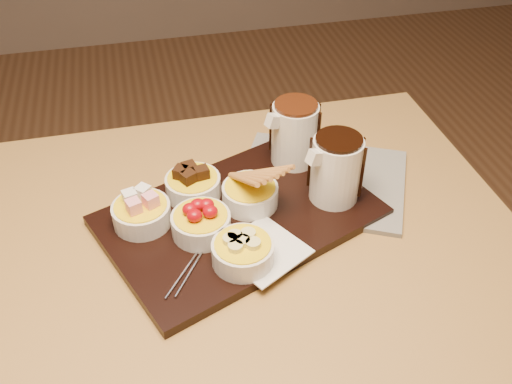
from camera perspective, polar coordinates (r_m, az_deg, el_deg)
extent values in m
cube|color=#A2793C|center=(0.99, -7.67, -6.51)|extent=(1.20, 0.80, 0.04)
cylinder|color=#A2793C|center=(1.60, 11.47, -3.99)|extent=(0.06, 0.06, 0.71)
cube|color=black|center=(1.01, -1.66, -2.48)|extent=(0.54, 0.45, 0.02)
cube|color=white|center=(0.94, 0.74, -5.83)|extent=(0.16, 0.16, 0.00)
cylinder|color=silver|center=(0.99, -11.35, -2.20)|extent=(0.10, 0.10, 0.04)
cylinder|color=silver|center=(1.04, -6.30, 0.56)|extent=(0.10, 0.10, 0.04)
cylinder|color=silver|center=(0.96, -5.50, -3.23)|extent=(0.10, 0.10, 0.04)
cylinder|color=silver|center=(1.01, -0.59, -0.33)|extent=(0.10, 0.10, 0.04)
cylinder|color=silver|center=(0.91, -1.32, -6.09)|extent=(0.10, 0.10, 0.04)
cylinder|color=silver|center=(1.01, 7.99, 2.23)|extent=(0.11, 0.11, 0.12)
cylinder|color=silver|center=(1.09, 3.88, 5.80)|extent=(0.11, 0.11, 0.12)
cube|color=beige|center=(1.10, 6.57, 1.23)|extent=(0.39, 0.36, 0.01)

